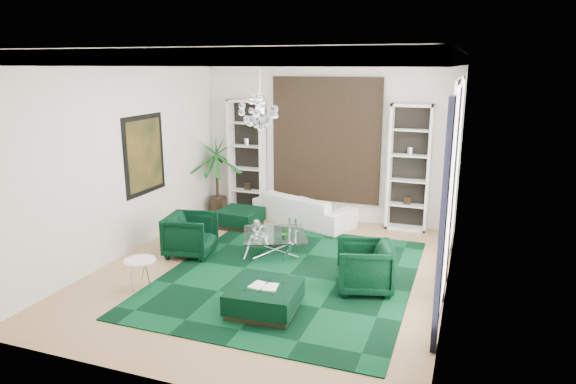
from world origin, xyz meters
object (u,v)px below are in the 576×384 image
at_px(coffee_table, 275,244).
at_px(ottoman_side, 240,218).
at_px(sofa, 304,209).
at_px(palm, 217,166).
at_px(armchair_left, 191,235).
at_px(armchair_right, 364,267).
at_px(ottoman_front, 264,299).
at_px(side_table, 141,275).

bearing_deg(coffee_table, ottoman_side, 135.94).
distance_m(sofa, palm, 2.44).
bearing_deg(armchair_left, armchair_right, -106.88).
bearing_deg(palm, ottoman_side, -40.25).
height_order(ottoman_front, palm, palm).
height_order(armchair_left, ottoman_front, armchair_left).
distance_m(sofa, side_table, 4.58).
xyz_separation_m(armchair_right, side_table, (-3.47, -1.21, -0.16)).
height_order(ottoman_side, side_table, side_table).
bearing_deg(palm, sofa, -2.43).
height_order(ottoman_front, side_table, side_table).
distance_m(armchair_right, ottoman_front, 1.78).
distance_m(sofa, coffee_table, 2.10).
bearing_deg(armchair_right, armchair_left, -113.69).
height_order(armchair_right, ottoman_side, armchair_right).
bearing_deg(coffee_table, armchair_right, -28.02).
bearing_deg(sofa, armchair_left, 81.58).
distance_m(armchair_right, coffee_table, 2.26).
bearing_deg(side_table, armchair_right, 19.18).
relative_size(armchair_left, ottoman_side, 0.99).
distance_m(armchair_left, coffee_table, 1.65).
distance_m(armchair_left, ottoman_side, 1.96).
height_order(side_table, palm, palm).
bearing_deg(ottoman_side, palm, 139.75).
relative_size(ottoman_side, palm, 0.38).
relative_size(sofa, armchair_right, 2.68).
height_order(coffee_table, ottoman_front, coffee_table).
bearing_deg(side_table, palm, 101.38).
xyz_separation_m(coffee_table, ottoman_side, (-1.39, 1.35, -0.01)).
height_order(armchair_right, side_table, armchair_right).
bearing_deg(palm, armchair_left, -72.73).
distance_m(sofa, armchair_left, 3.04).
xyz_separation_m(sofa, coffee_table, (0.10, -2.09, -0.14)).
relative_size(armchair_left, ottoman_front, 0.89).
xyz_separation_m(ottoman_side, ottoman_front, (2.12, -3.65, 0.00)).
bearing_deg(armchair_right, ottoman_side, -141.70).
distance_m(armchair_right, side_table, 3.68).
xyz_separation_m(armchair_right, coffee_table, (-1.98, 1.06, -0.20)).
xyz_separation_m(sofa, armchair_left, (-1.42, -2.69, 0.06)).
distance_m(sofa, ottoman_side, 1.50).
height_order(armchair_left, ottoman_side, armchair_left).
xyz_separation_m(armchair_left, ottoman_side, (0.13, 1.95, -0.21)).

